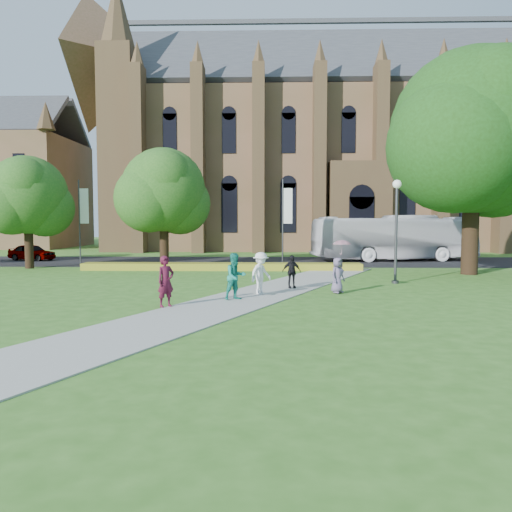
{
  "coord_description": "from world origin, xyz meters",
  "views": [
    {
      "loc": [
        1.09,
        -18.88,
        3.16
      ],
      "look_at": [
        0.49,
        3.42,
        1.6
      ],
      "focal_mm": 35.0,
      "sensor_mm": 36.0,
      "label": 1
    }
  ],
  "objects_px": {
    "large_tree": "(473,132)",
    "car_0": "(32,252)",
    "tour_coach": "(393,238)",
    "streetlamp": "(396,219)",
    "pedestrian_0": "(166,281)"
  },
  "relations": [
    {
      "from": "large_tree",
      "to": "car_0",
      "type": "relative_size",
      "value": 3.45
    },
    {
      "from": "large_tree",
      "to": "tour_coach",
      "type": "xyz_separation_m",
      "value": [
        -2.03,
        10.04,
        -6.54
      ]
    },
    {
      "from": "streetlamp",
      "to": "car_0",
      "type": "relative_size",
      "value": 1.37
    },
    {
      "from": "large_tree",
      "to": "car_0",
      "type": "xyz_separation_m",
      "value": [
        -31.01,
        9.58,
        -7.69
      ]
    },
    {
      "from": "large_tree",
      "to": "pedestrian_0",
      "type": "distance_m",
      "value": 21.05
    },
    {
      "from": "large_tree",
      "to": "tour_coach",
      "type": "bearing_deg",
      "value": 101.42
    },
    {
      "from": "tour_coach",
      "to": "pedestrian_0",
      "type": "distance_m",
      "value": 25.89
    },
    {
      "from": "tour_coach",
      "to": "pedestrian_0",
      "type": "bearing_deg",
      "value": 140.01
    },
    {
      "from": "streetlamp",
      "to": "large_tree",
      "type": "bearing_deg",
      "value": 39.29
    },
    {
      "from": "large_tree",
      "to": "car_0",
      "type": "bearing_deg",
      "value": 162.83
    },
    {
      "from": "large_tree",
      "to": "car_0",
      "type": "height_order",
      "value": "large_tree"
    },
    {
      "from": "streetlamp",
      "to": "car_0",
      "type": "height_order",
      "value": "streetlamp"
    },
    {
      "from": "pedestrian_0",
      "to": "tour_coach",
      "type": "bearing_deg",
      "value": 13.55
    },
    {
      "from": "tour_coach",
      "to": "pedestrian_0",
      "type": "xyz_separation_m",
      "value": [
        -13.65,
        -21.98,
        -0.86
      ]
    },
    {
      "from": "tour_coach",
      "to": "car_0",
      "type": "height_order",
      "value": "tour_coach"
    }
  ]
}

